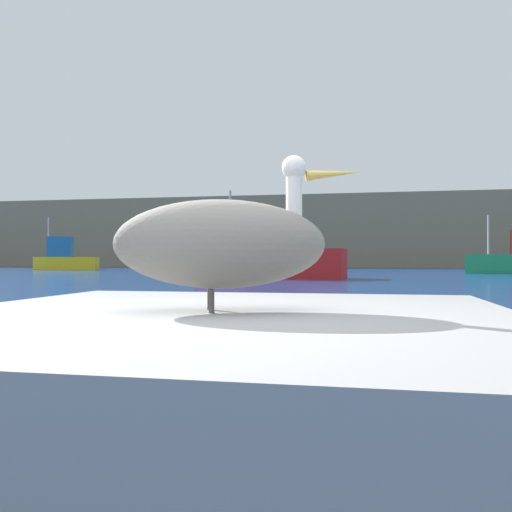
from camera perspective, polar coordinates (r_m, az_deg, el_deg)
The scene contains 6 objects.
ground_plane at distance 2.64m, azimuth -7.27°, elevation -21.80°, with size 260.00×260.00×0.00m, color navy.
hillside_backdrop at distance 64.77m, azimuth 10.52°, elevation 2.44°, with size 140.00×12.62×8.09m, color #7F755B.
pier_dock at distance 2.96m, azimuth -3.73°, elevation -12.52°, with size 3.16×3.20×0.68m, color #979797.
pelican at distance 2.90m, azimuth -3.54°, elevation 1.43°, with size 1.38×0.86×0.86m.
fishing_boat_red at distance 26.78m, azimuth 1.65°, elevation -0.34°, with size 7.51×3.11×4.49m.
fishing_boat_yellow at distance 49.64m, azimuth -19.81°, elevation -0.16°, with size 5.50×2.93×4.62m.
Camera 1 is at (0.78, -2.33, 0.97)m, focal length 37.37 mm.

